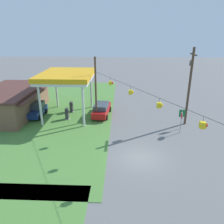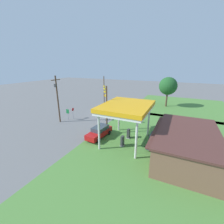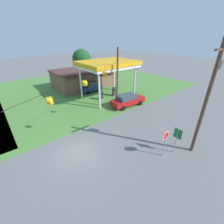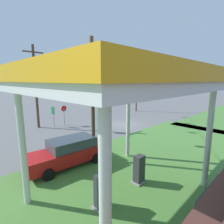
% 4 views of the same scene
% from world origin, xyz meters
% --- Properties ---
extents(ground_plane, '(160.00, 160.00, 0.00)m').
position_xyz_m(ground_plane, '(0.00, 0.00, 0.00)').
color(ground_plane, slate).
extents(grass_verge_station_corner, '(36.00, 28.00, 0.04)m').
position_xyz_m(grass_verge_station_corner, '(12.31, 17.05, 0.02)').
color(grass_verge_station_corner, '#4C7F38').
rests_on(grass_verge_station_corner, ground).
extents(grass_verge_opposite_corner, '(24.00, 24.00, 0.04)m').
position_xyz_m(grass_verge_opposite_corner, '(-16.00, 16.00, 0.02)').
color(grass_verge_opposite_corner, '#4C7F38').
rests_on(grass_verge_opposite_corner, ground).
extents(gas_station_canopy, '(8.35, 6.58, 5.94)m').
position_xyz_m(gas_station_canopy, '(10.31, 8.88, 5.40)').
color(gas_station_canopy, silver).
rests_on(gas_station_canopy, ground).
extents(gas_station_store, '(11.91, 7.58, 3.52)m').
position_xyz_m(gas_station_store, '(10.69, 17.03, 1.77)').
color(gas_station_store, brown).
rests_on(gas_station_store, ground).
extents(fuel_pump_near, '(0.71, 0.56, 1.54)m').
position_xyz_m(fuel_pump_near, '(8.97, 8.88, 0.73)').
color(fuel_pump_near, gray).
rests_on(fuel_pump_near, ground).
extents(fuel_pump_far, '(0.71, 0.56, 1.54)m').
position_xyz_m(fuel_pump_far, '(11.64, 8.88, 0.73)').
color(fuel_pump_far, gray).
rests_on(fuel_pump_far, ground).
extents(car_at_pumps_front, '(5.30, 2.45, 1.77)m').
position_xyz_m(car_at_pumps_front, '(10.55, 4.47, 0.92)').
color(car_at_pumps_front, '#AD1414').
rests_on(car_at_pumps_front, ground).
extents(car_at_pumps_rear, '(4.07, 2.15, 1.92)m').
position_xyz_m(car_at_pumps_rear, '(9.83, 13.29, 0.97)').
color(car_at_pumps_rear, navy).
rests_on(car_at_pumps_rear, ground).
extents(stop_sign_roadside, '(0.80, 0.08, 2.50)m').
position_xyz_m(stop_sign_roadside, '(5.49, -4.94, 1.81)').
color(stop_sign_roadside, '#99999E').
rests_on(stop_sign_roadside, ground).
extents(route_sign, '(0.10, 0.70, 2.40)m').
position_xyz_m(route_sign, '(6.69, -5.31, 1.71)').
color(route_sign, gray).
rests_on(route_sign, ground).
extents(utility_pole_main, '(2.20, 0.44, 9.29)m').
position_xyz_m(utility_pole_main, '(8.19, -6.20, 5.21)').
color(utility_pole_main, '#4C3828').
rests_on(utility_pole_main, ground).
extents(signal_span_gantry, '(18.09, 10.24, 8.11)m').
position_xyz_m(signal_span_gantry, '(0.00, -0.01, 4.44)').
color(signal_span_gantry, '#4C3828').
rests_on(signal_span_gantry, ground).
extents(tree_west_verge, '(4.77, 4.77, 8.12)m').
position_xyz_m(tree_west_verge, '(-13.56, 12.15, 5.71)').
color(tree_west_verge, '#4C3828').
rests_on(tree_west_verge, ground).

